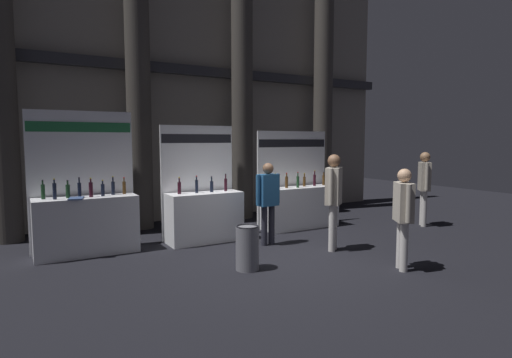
{
  "coord_description": "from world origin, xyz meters",
  "views": [
    {
      "loc": [
        -3.89,
        -6.02,
        2.06
      ],
      "look_at": [
        -0.03,
        0.62,
        1.34
      ],
      "focal_mm": 29.34,
      "sensor_mm": 36.0,
      "label": 1
    }
  ],
  "objects": [
    {
      "name": "exhibitor_booth_1",
      "position": [
        -0.6,
        1.78,
        0.6
      ],
      "size": [
        1.57,
        0.66,
        2.36
      ],
      "color": "white",
      "rests_on": "ground_plane"
    },
    {
      "name": "ground_plane",
      "position": [
        0.0,
        0.0,
        0.0
      ],
      "size": [
        25.33,
        25.33,
        0.0
      ],
      "primitive_type": "plane",
      "color": "black"
    },
    {
      "name": "hall_colonnade",
      "position": [
        0.0,
        4.25,
        3.41
      ],
      "size": [
        12.66,
        1.12,
        6.95
      ],
      "color": "gray",
      "rests_on": "ground_plane"
    },
    {
      "name": "exhibitor_booth_0",
      "position": [
        -2.81,
        1.96,
        0.65
      ],
      "size": [
        1.84,
        0.74,
        2.59
      ],
      "color": "white",
      "rests_on": "ground_plane"
    },
    {
      "name": "visitor_2",
      "position": [
        1.39,
        -1.57,
        0.96
      ],
      "size": [
        0.41,
        0.49,
        1.61
      ],
      "rotation": [
        0.0,
        0.0,
        4.14
      ],
      "color": "silver",
      "rests_on": "ground_plane"
    },
    {
      "name": "visitor_4",
      "position": [
        4.59,
        0.55,
        1.07
      ],
      "size": [
        0.44,
        0.47,
        1.78
      ],
      "rotation": [
        0.0,
        0.0,
        4.01
      ],
      "color": "silver",
      "rests_on": "ground_plane"
    },
    {
      "name": "trash_bin",
      "position": [
        -0.75,
        -0.33,
        0.36
      ],
      "size": [
        0.37,
        0.37,
        0.72
      ],
      "color": "slate",
      "rests_on": "ground_plane"
    },
    {
      "name": "exhibitor_booth_2",
      "position": [
        1.89,
        1.9,
        0.58
      ],
      "size": [
        1.94,
        0.66,
        2.27
      ],
      "color": "white",
      "rests_on": "ground_plane"
    },
    {
      "name": "visitor_3",
      "position": [
        0.38,
        0.86,
        0.96
      ],
      "size": [
        0.56,
        0.26,
        1.62
      ],
      "rotation": [
        0.0,
        0.0,
        0.09
      ],
      "color": "#23232D",
      "rests_on": "ground_plane"
    },
    {
      "name": "visitor_1",
      "position": [
        1.21,
        -0.1,
        1.08
      ],
      "size": [
        0.44,
        0.41,
        1.8
      ],
      "rotation": [
        0.0,
        0.0,
        0.64
      ],
      "color": "silver",
      "rests_on": "ground_plane"
    }
  ]
}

